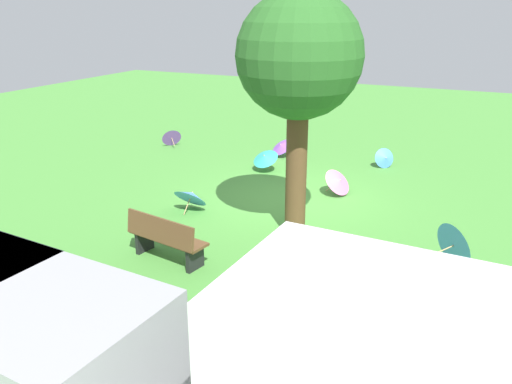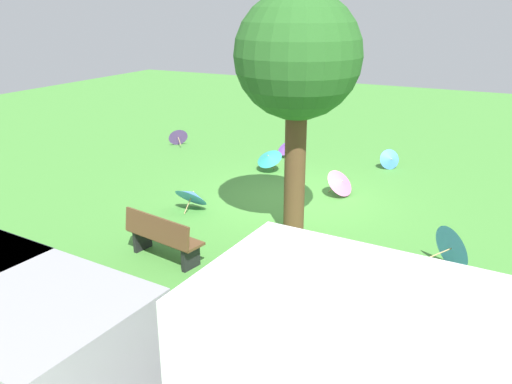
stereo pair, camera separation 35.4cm
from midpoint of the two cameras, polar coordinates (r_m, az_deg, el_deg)
The scene contains 10 objects.
ground at distance 12.66m, azimuth 4.82°, elevation -1.01°, with size 40.00×40.00×0.00m, color #478C38.
park_bench at distance 9.73m, azimuth -9.16°, elevation -4.85°, with size 1.66×0.75×0.90m.
shade_tree at distance 9.98m, azimuth 5.62°, elevation 14.14°, with size 2.38×2.38×4.78m.
parasol_teal_0 at distance 14.76m, azimuth 2.10°, elevation 3.79°, with size 0.87×0.85×0.66m.
parasol_pink_1 at distance 13.05m, azimuth 10.02°, elevation 1.06°, with size 0.79×0.88×0.66m.
parasol_blue_0 at distance 15.53m, azimuth 15.06°, elevation 3.47°, with size 0.65×0.62×0.59m.
parasol_purple_1 at distance 17.74m, azimuth -7.94°, elevation 6.01°, with size 0.72×0.73×0.62m.
parasol_purple_2 at distance 16.26m, azimuth 3.98°, elevation 5.01°, with size 0.92×0.91×0.60m.
parasol_blue_1 at distance 12.03m, azimuth -6.14°, elevation -0.32°, with size 0.81×0.73×0.68m.
parasol_blue_2 at distance 10.00m, azimuth 21.77°, elevation -5.59°, with size 0.85×0.83×0.87m.
Camera 2 is at (-4.60, 10.89, 4.48)m, focal length 36.74 mm.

